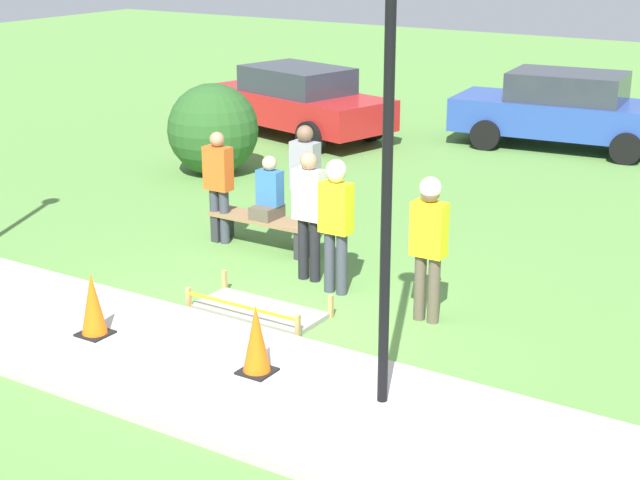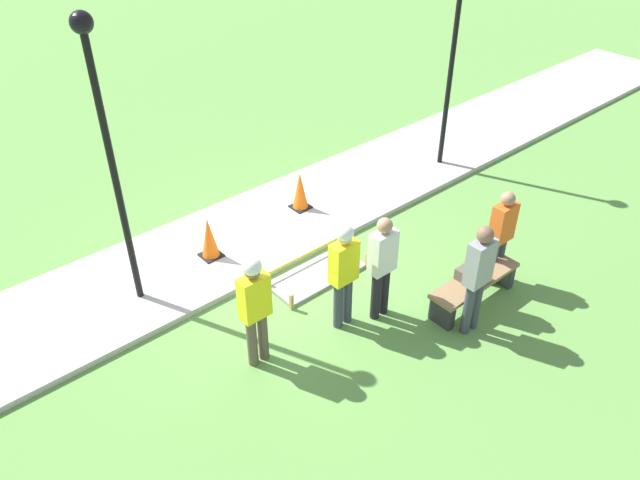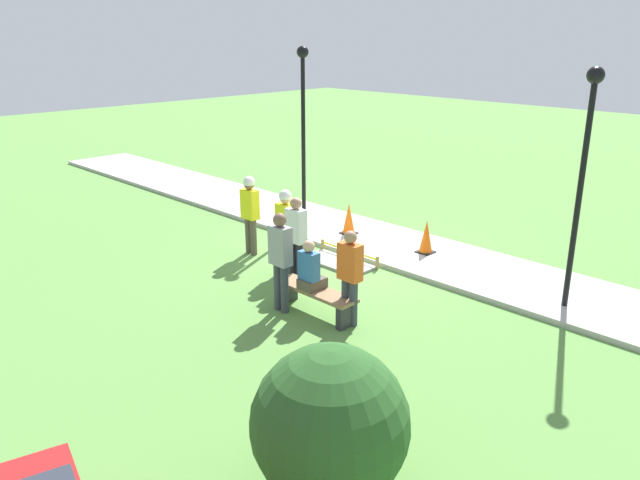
{
  "view_description": "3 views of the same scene",
  "coord_description": "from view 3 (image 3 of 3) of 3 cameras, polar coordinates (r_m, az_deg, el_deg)",
  "views": [
    {
      "loc": [
        6.23,
        -8.32,
        4.55
      ],
      "look_at": [
        0.0,
        1.46,
        0.71
      ],
      "focal_mm": 55.0,
      "sensor_mm": 36.0,
      "label": 1
    },
    {
      "loc": [
        4.87,
        6.53,
        6.31
      ],
      "look_at": [
        0.04,
        0.93,
        1.1
      ],
      "focal_mm": 35.0,
      "sensor_mm": 36.0,
      "label": 2
    },
    {
      "loc": [
        -8.74,
        9.47,
        4.69
      ],
      "look_at": [
        -0.81,
        1.58,
        0.93
      ],
      "focal_mm": 35.0,
      "sensor_mm": 36.0,
      "label": 3
    }
  ],
  "objects": [
    {
      "name": "lamppost_far",
      "position": [
        11.1,
        23.04,
        7.05
      ],
      "size": [
        0.28,
        0.28,
        4.07
      ],
      "color": "black",
      "rests_on": "sidewalk"
    },
    {
      "name": "sidewalk",
      "position": [
        14.52,
        5.4,
        -0.12
      ],
      "size": [
        28.0,
        2.32,
        0.1
      ],
      "color": "#ADAAA3",
      "rests_on": "ground_plane"
    },
    {
      "name": "worker_assistant",
      "position": [
        13.58,
        -6.42,
        2.9
      ],
      "size": [
        0.4,
        0.25,
        1.75
      ],
      "color": "brown",
      "rests_on": "ground_plane"
    },
    {
      "name": "bystander_in_white_shirt",
      "position": [
        10.71,
        -3.63,
        -1.48
      ],
      "size": [
        0.4,
        0.23,
        1.79
      ],
      "color": "#383D47",
      "rests_on": "ground_plane"
    },
    {
      "name": "bystander_in_gray_shirt",
      "position": [
        11.95,
        -2.19,
        0.45
      ],
      "size": [
        0.4,
        0.23,
        1.72
      ],
      "color": "black",
      "rests_on": "ground_plane"
    },
    {
      "name": "worker_supervisor",
      "position": [
        12.45,
        -3.15,
        1.47
      ],
      "size": [
        0.4,
        0.25,
        1.74
      ],
      "color": "#383D47",
      "rests_on": "ground_plane"
    },
    {
      "name": "park_bench",
      "position": [
        10.83,
        -0.4,
        -5.18
      ],
      "size": [
        1.66,
        0.44,
        0.46
      ],
      "color": "#2D2D33",
      "rests_on": "ground_plane"
    },
    {
      "name": "traffic_cone_far_patch",
      "position": [
        14.77,
        2.65,
        1.95
      ],
      "size": [
        0.34,
        0.34,
        0.74
      ],
      "color": "black",
      "rests_on": "sidewalk"
    },
    {
      "name": "person_seated_on_bench",
      "position": [
        10.67,
        -0.91,
        -2.74
      ],
      "size": [
        0.36,
        0.44,
        0.89
      ],
      "color": "brown",
      "rests_on": "park_bench"
    },
    {
      "name": "ground_plane",
      "position": [
        13.71,
        2.27,
        -1.42
      ],
      "size": [
        60.0,
        60.0,
        0.0
      ],
      "primitive_type": "plane",
      "color": "#5B8E42"
    },
    {
      "name": "traffic_cone_near_patch",
      "position": [
        13.67,
        9.69,
        0.3
      ],
      "size": [
        0.34,
        0.34,
        0.73
      ],
      "color": "black",
      "rests_on": "sidewalk"
    },
    {
      "name": "shrub_rounded_near",
      "position": [
        6.71,
        0.91,
        -16.45
      ],
      "size": [
        1.68,
        1.68,
        1.68
      ],
      "color": "#285623",
      "rests_on": "ground_plane"
    },
    {
      "name": "bystander_in_orange_shirt",
      "position": [
        10.25,
        2.75,
        -2.98
      ],
      "size": [
        0.4,
        0.22,
        1.64
      ],
      "color": "#383D47",
      "rests_on": "ground_plane"
    },
    {
      "name": "lamppost_near",
      "position": [
        15.12,
        -1.55,
        11.63
      ],
      "size": [
        0.28,
        0.28,
        4.26
      ],
      "color": "black",
      "rests_on": "sidewalk"
    },
    {
      "name": "wet_concrete_patch",
      "position": [
        13.2,
        1.61,
        -2.06
      ],
      "size": [
        1.64,
        0.76,
        0.28
      ],
      "color": "gray",
      "rests_on": "ground_plane"
    }
  ]
}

